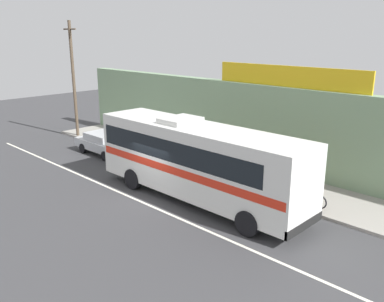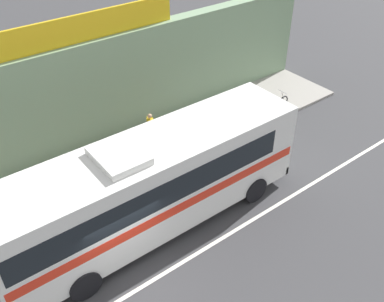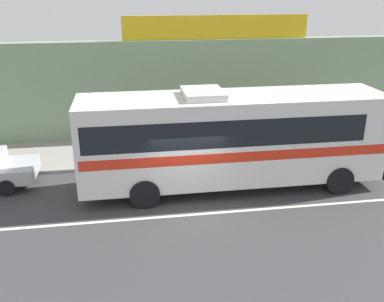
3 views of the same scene
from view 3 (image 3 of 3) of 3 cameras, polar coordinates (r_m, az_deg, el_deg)
ground_plane at (r=15.23m, az=-0.54°, el=-7.02°), size 70.00×70.00×0.00m
sidewalk_slab at (r=19.91m, az=-2.73°, el=0.16°), size 30.00×3.60×0.14m
storefront_facade at (r=21.28m, az=-3.49°, el=8.10°), size 30.00×0.70×4.80m
storefront_billboard at (r=21.19m, az=3.32°, el=16.13°), size 8.95×0.12×1.10m
road_center_stripe at (r=14.54m, az=-0.08°, el=-8.47°), size 30.00×0.14×0.01m
intercity_bus at (r=15.79m, az=5.13°, el=2.11°), size 11.15×2.66×3.78m
motorcycle_green at (r=20.08m, az=14.45°, el=1.19°), size 1.96×0.56×0.94m
pedestrian_far_right at (r=20.68m, az=9.47°, el=3.57°), size 0.30×0.48×1.57m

